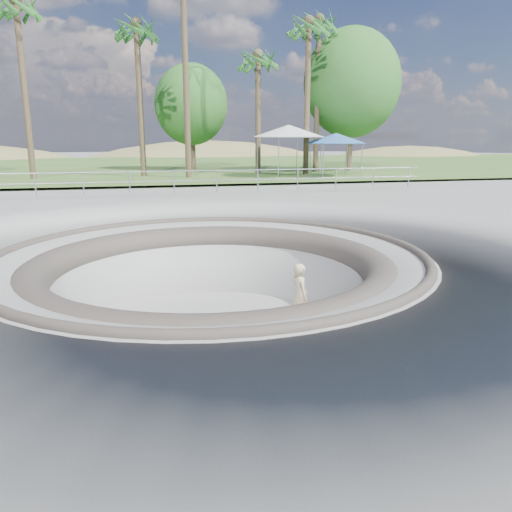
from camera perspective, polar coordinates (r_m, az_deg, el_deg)
name	(u,v)px	position (r m, az deg, el deg)	size (l,w,h in m)	color
ground	(210,254)	(11.91, -5.24, 0.22)	(180.00, 180.00, 0.00)	#969692
skate_bowl	(212,326)	(12.46, -5.06, -7.99)	(14.00, 14.00, 4.10)	#969692
grass_strip	(157,166)	(45.59, -11.28, 10.10)	(180.00, 36.00, 0.12)	#3D6127
distant_hills	(181,209)	(69.56, -8.59, 5.30)	(103.20, 45.00, 28.60)	olive
safety_railing	(174,182)	(23.63, -9.36, 8.39)	(25.00, 0.06, 1.03)	#93979B
skateboard	(299,329)	(12.29, 4.95, -8.36)	(0.74, 0.25, 0.08)	olive
skater	(300,297)	(12.01, 5.03, -4.68)	(0.59, 0.39, 1.63)	#D7BE8B
canopy_white	(289,131)	(32.20, 3.75, 14.05)	(6.12, 6.12, 3.16)	#93979B
canopy_blue	(336,138)	(32.17, 9.14, 13.12)	(5.25, 5.25, 2.65)	#93979B
palm_a	(16,11)	(33.46, -25.71, 23.91)	(2.60, 2.60, 10.72)	brown
palm_b	(137,33)	(33.36, -13.50, 23.52)	(2.60, 2.60, 9.90)	brown
palm_d	(258,62)	(34.64, 0.24, 21.31)	(2.60, 2.60, 8.51)	brown
palm_e	(309,31)	(34.15, 6.05, 24.17)	(2.60, 2.60, 10.30)	brown
palm_f	(319,29)	(36.74, 7.23, 24.32)	(2.60, 2.60, 10.94)	brown
bushy_tree_mid	(191,105)	(39.08, -7.41, 16.77)	(5.43, 4.93, 7.83)	brown
bushy_tree_right	(352,83)	(38.00, 10.92, 18.81)	(6.94, 6.31, 10.02)	brown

